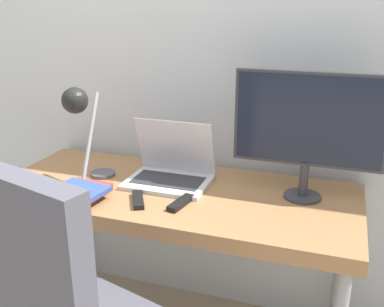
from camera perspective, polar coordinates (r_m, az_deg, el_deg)
name	(u,v)px	position (r m, az deg, el deg)	size (l,w,h in m)	color
wall_back	(203,50)	(2.10, 1.40, 13.00)	(8.00, 0.05, 2.60)	silver
desk	(175,205)	(1.91, -2.23, -6.55)	(1.51, 0.64, 0.77)	#996B42
laptop	(170,170)	(1.94, -2.76, -2.09)	(0.35, 0.26, 0.27)	silver
monitor	(309,125)	(1.76, 14.58, 3.53)	(0.57, 0.15, 0.50)	#333338
desk_lamp	(80,115)	(1.86, -14.00, 4.82)	(0.11, 0.28, 0.43)	#4C4C51
book_stack	(81,192)	(1.86, -13.86, -4.71)	(0.22, 0.21, 0.05)	#B2382D
tv_remote	(138,200)	(1.78, -6.87, -5.86)	(0.11, 0.15, 0.02)	black
media_remote	(181,203)	(1.74, -1.44, -6.28)	(0.07, 0.15, 0.02)	black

